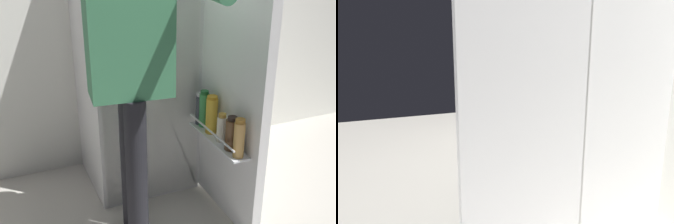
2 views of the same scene
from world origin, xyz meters
TOP-DOWN VIEW (x-y plane):
  - ground_plane at (0.00, 0.00)m, footprint 5.80×5.80m
  - refrigerator at (0.03, 0.51)m, footprint 0.73×1.30m
  - person at (-0.21, -0.03)m, footprint 0.56×0.79m

SIDE VIEW (x-z plane):
  - ground_plane at x=0.00m, z-range 0.00..0.00m
  - refrigerator at x=0.03m, z-range 0.00..1.78m
  - person at x=-0.21m, z-range 0.19..1.95m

